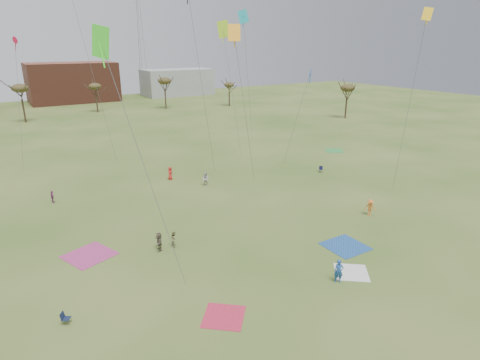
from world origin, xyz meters
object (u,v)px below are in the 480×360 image
camp_chair_right (321,170)px  flyer_near_right (339,271)px  camp_chair_left (66,321)px  radio_tower (141,39)px

camp_chair_right → flyer_near_right: bearing=-94.6°
camp_chair_left → radio_tower: size_ratio=0.02×
camp_chair_left → flyer_near_right: bearing=-74.0°
camp_chair_right → radio_tower: 104.83m
flyer_near_right → radio_tower: size_ratio=0.05×
camp_chair_left → radio_tower: radio_tower is taller
camp_chair_left → radio_tower: bearing=12.1°
camp_chair_left → camp_chair_right: same height
camp_chair_right → radio_tower: radio_tower is taller
camp_chair_left → radio_tower: 128.63m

